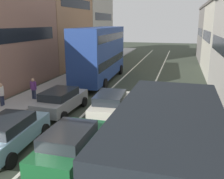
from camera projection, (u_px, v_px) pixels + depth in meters
sidewalk_left at (67, 80)px, 24.74m from camera, size 2.60×64.00×0.14m
lane_stripe_left at (117, 83)px, 23.49m from camera, size 0.16×60.00×0.01m
lane_stripe_right at (154, 86)px, 22.64m from camera, size 0.16×60.00×0.01m
building_row_left at (39, 21)px, 28.78m from camera, size 7.20×43.90×14.24m
removalist_box_truck at (169, 153)px, 7.07m from camera, size 2.81×7.74×3.58m
sedan_centre_lane_second at (71, 144)px, 10.13m from camera, size 2.07×4.31×1.49m
wagon_left_lane_second at (9, 132)px, 11.19m from camera, size 2.28×4.40×1.49m
hatchback_centre_lane_third at (111, 104)px, 15.08m from camera, size 2.28×4.40×1.49m
sedan_left_lane_third at (61, 100)px, 15.79m from camera, size 2.20×4.37×1.49m
sedan_right_lane_behind_truck at (166, 110)px, 14.01m from camera, size 2.07×4.31×1.49m
bus_mid_queue_primary at (100, 52)px, 23.71m from camera, size 3.09×10.59×5.06m
pedestrian_near_kerb at (1, 94)px, 16.68m from camera, size 0.34×0.54×1.66m
pedestrian_mid_sidewalk at (33, 88)px, 18.11m from camera, size 0.54×0.34×1.66m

